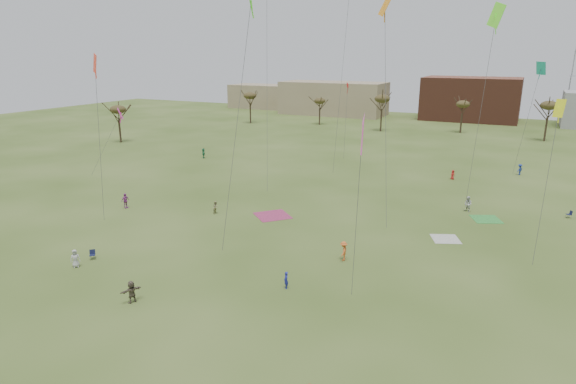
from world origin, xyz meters
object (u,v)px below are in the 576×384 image
at_px(camp_chair_left, 93,256).
at_px(flyer_near_left, 75,258).
at_px(camp_chair_right, 569,216).
at_px(flyer_near_right, 286,280).

bearing_deg(camp_chair_left, flyer_near_left, -131.13).
xyz_separation_m(camp_chair_left, camp_chair_right, (40.49, 33.02, 0.00)).
relative_size(flyer_near_left, camp_chair_left, 1.92).
height_order(camp_chair_left, camp_chair_right, same).
bearing_deg(flyer_near_right, camp_chair_right, 100.33).
relative_size(flyer_near_right, camp_chair_left, 1.65).
bearing_deg(camp_chair_left, camp_chair_right, -3.42).
height_order(flyer_near_left, camp_chair_left, flyer_near_left).
bearing_deg(camp_chair_right, flyer_near_right, -61.76).
bearing_deg(camp_chair_right, camp_chair_left, -76.84).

